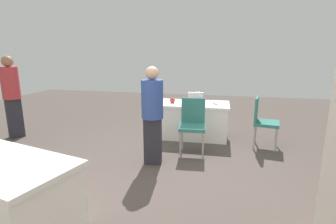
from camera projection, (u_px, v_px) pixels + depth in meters
name	position (u px, v px, depth m)	size (l,w,h in m)	color
ground_plane	(160.00, 170.00, 4.06)	(14.40, 14.40, 0.00)	#4C423D
table_foreground	(192.00, 120.00, 5.58)	(1.55, 0.86, 0.73)	silver
chair_tucked_left	(193.00, 122.00, 4.60)	(0.47, 0.47, 0.98)	#9E9993
chair_tucked_right	(263.00, 119.00, 4.92)	(0.51, 0.51, 0.95)	#9E9993
person_attendee_browsing	(11.00, 93.00, 5.40)	(0.47, 0.47, 1.70)	#26262D
person_organiser	(152.00, 111.00, 4.12)	(0.39, 0.39, 1.57)	#26262D
laptop_silver	(195.00, 100.00, 5.55)	(0.32, 0.30, 0.21)	silver
yarn_ball	(172.00, 100.00, 5.49)	(0.11, 0.11, 0.11)	#B2382D
scissors_red	(216.00, 104.00, 5.34)	(0.18, 0.04, 0.01)	red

